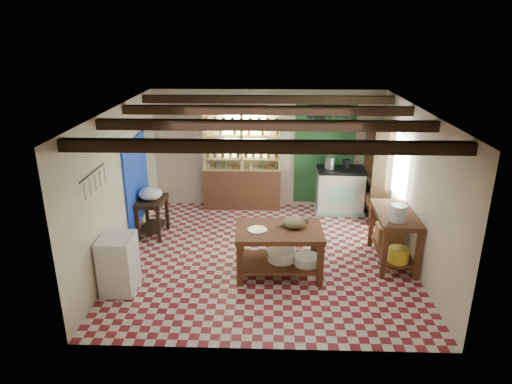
{
  "coord_description": "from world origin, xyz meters",
  "views": [
    {
      "loc": [
        0.08,
        -7.25,
        3.84
      ],
      "look_at": [
        -0.18,
        0.3,
        1.1
      ],
      "focal_mm": 32.0,
      "sensor_mm": 36.0,
      "label": 1
    }
  ],
  "objects_px": {
    "white_cabinet": "(119,264)",
    "cat": "(295,223)",
    "prep_table": "(152,217)",
    "stove": "(340,190)",
    "right_counter": "(393,237)",
    "work_table": "(279,251)"
  },
  "relations": [
    {
      "from": "right_counter",
      "to": "cat",
      "type": "relative_size",
      "value": 3.27
    },
    {
      "from": "work_table",
      "to": "white_cabinet",
      "type": "distance_m",
      "value": 2.52
    },
    {
      "from": "work_table",
      "to": "prep_table",
      "type": "xyz_separation_m",
      "value": [
        -2.43,
        1.38,
        -0.02
      ]
    },
    {
      "from": "stove",
      "to": "white_cabinet",
      "type": "distance_m",
      "value": 5.06
    },
    {
      "from": "white_cabinet",
      "to": "cat",
      "type": "relative_size",
      "value": 2.26
    },
    {
      "from": "stove",
      "to": "work_table",
      "type": "bearing_deg",
      "value": -115.44
    },
    {
      "from": "prep_table",
      "to": "cat",
      "type": "height_order",
      "value": "cat"
    },
    {
      "from": "stove",
      "to": "white_cabinet",
      "type": "height_order",
      "value": "stove"
    },
    {
      "from": "work_table",
      "to": "prep_table",
      "type": "height_order",
      "value": "work_table"
    },
    {
      "from": "work_table",
      "to": "white_cabinet",
      "type": "height_order",
      "value": "white_cabinet"
    },
    {
      "from": "white_cabinet",
      "to": "right_counter",
      "type": "height_order",
      "value": "right_counter"
    },
    {
      "from": "stove",
      "to": "white_cabinet",
      "type": "relative_size",
      "value": 1.13
    },
    {
      "from": "stove",
      "to": "right_counter",
      "type": "relative_size",
      "value": 0.78
    },
    {
      "from": "cat",
      "to": "stove",
      "type": "bearing_deg",
      "value": 55.4
    },
    {
      "from": "prep_table",
      "to": "work_table",
      "type": "bearing_deg",
      "value": -27.9
    },
    {
      "from": "stove",
      "to": "white_cabinet",
      "type": "xyz_separation_m",
      "value": [
        -3.81,
        -3.33,
        -0.05
      ]
    },
    {
      "from": "cat",
      "to": "prep_table",
      "type": "bearing_deg",
      "value": 141.76
    },
    {
      "from": "white_cabinet",
      "to": "work_table",
      "type": "bearing_deg",
      "value": 13.17
    },
    {
      "from": "prep_table",
      "to": "white_cabinet",
      "type": "height_order",
      "value": "white_cabinet"
    },
    {
      "from": "white_cabinet",
      "to": "cat",
      "type": "distance_m",
      "value": 2.81
    },
    {
      "from": "prep_table",
      "to": "right_counter",
      "type": "relative_size",
      "value": 0.58
    },
    {
      "from": "right_counter",
      "to": "white_cabinet",
      "type": "bearing_deg",
      "value": -164.9
    }
  ]
}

